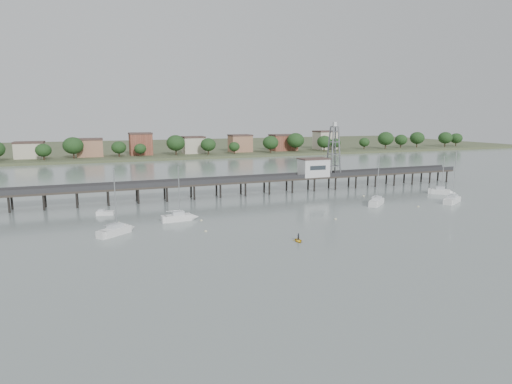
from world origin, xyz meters
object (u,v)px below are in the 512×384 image
at_px(sailboat_b, 183,217).
at_px(lattice_tower, 334,151).
at_px(yellow_dinghy, 298,241).
at_px(sailboat_d, 454,199).
at_px(white_tender, 105,213).
at_px(sailboat_c, 378,201).
at_px(pier, 231,182).
at_px(sailboat_a, 120,230).
at_px(sailboat_e, 444,192).

bearing_deg(sailboat_b, lattice_tower, 20.72).
relative_size(sailboat_b, yellow_dinghy, 5.15).
distance_m(sailboat_d, white_tender, 83.54).
xyz_separation_m(sailboat_d, sailboat_c, (-19.20, 4.88, 0.00)).
height_order(sailboat_d, white_tender, sailboat_d).
bearing_deg(pier, lattice_tower, 0.00).
bearing_deg(sailboat_d, yellow_dinghy, 169.58).
xyz_separation_m(pier, sailboat_a, (-30.34, -28.42, -3.15)).
bearing_deg(sailboat_a, sailboat_c, -32.96).
bearing_deg(sailboat_e, white_tender, -138.15).
bearing_deg(sailboat_c, white_tender, 130.46).
xyz_separation_m(pier, sailboat_e, (55.32, -18.78, -3.14)).
xyz_separation_m(lattice_tower, sailboat_a, (-61.84, -28.42, -10.45)).
bearing_deg(yellow_dinghy, sailboat_d, 26.62).
relative_size(sailboat_b, sailboat_c, 0.91).
height_order(sailboat_c, sailboat_a, sailboat_c).
bearing_deg(sailboat_a, pier, 5.18).
bearing_deg(white_tender, sailboat_e, 8.73).
distance_m(sailboat_d, sailboat_c, 19.81).
height_order(sailboat_b, white_tender, sailboat_b).
bearing_deg(yellow_dinghy, pier, 95.77).
distance_m(sailboat_a, white_tender, 16.75).
bearing_deg(sailboat_e, lattice_tower, -171.87).
xyz_separation_m(sailboat_e, sailboat_a, (-85.66, -9.63, -0.01)).
bearing_deg(sailboat_d, white_tender, 140.45).
distance_m(pier, white_tender, 34.75).
bearing_deg(pier, sailboat_e, -18.76).
height_order(sailboat_d, sailboat_a, sailboat_d).
height_order(sailboat_a, white_tender, sailboat_a).
distance_m(white_tender, yellow_dinghy, 44.73).
distance_m(pier, sailboat_c, 38.21).
bearing_deg(lattice_tower, sailboat_e, -38.26).
bearing_deg(lattice_tower, pier, -180.00).
relative_size(sailboat_e, sailboat_c, 0.84).
height_order(pier, yellow_dinghy, pier).
relative_size(lattice_tower, sailboat_c, 1.19).
xyz_separation_m(lattice_tower, sailboat_b, (-49.15, -22.79, -10.45)).
distance_m(sailboat_b, white_tender, 18.49).
bearing_deg(sailboat_b, sailboat_a, -160.26).
xyz_separation_m(pier, sailboat_c, (30.25, -23.13, -3.15)).
xyz_separation_m(sailboat_d, sailboat_b, (-67.09, 5.21, 0.01)).
distance_m(lattice_tower, sailboat_d, 34.87).
bearing_deg(lattice_tower, sailboat_d, -57.35).
bearing_deg(pier, sailboat_d, -29.53).
bearing_deg(sailboat_a, white_tender, 59.51).
bearing_deg(sailboat_d, sailboat_c, 137.37).
relative_size(sailboat_c, white_tender, 3.32).
height_order(sailboat_e, sailboat_a, sailboat_a).
xyz_separation_m(lattice_tower, sailboat_e, (23.82, -18.78, -10.45)).
height_order(sailboat_d, sailboat_c, sailboat_d).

